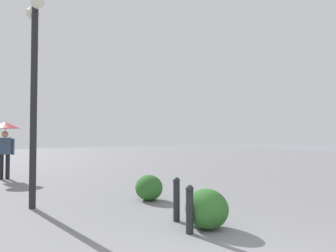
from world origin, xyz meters
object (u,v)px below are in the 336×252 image
Objects in this scene: lamppost at (34,72)px; bollard_mid at (177,198)px; bollard_near at (190,208)px; pedestrian at (5,134)px.

lamppost reaches higher than bollard_mid.
lamppost is 5.82× the size of bollard_near.
bollard_mid is at bearing -15.71° from bollard_near.
lamppost is 5.34m from pedestrian.
lamppost is at bearing 31.98° from bollard_near.
lamppost is at bearing 41.40° from bollard_mid.
pedestrian is at bearing 17.77° from bollard_mid.
pedestrian is at bearing 15.15° from bollard_near.
lamppost is 5.64× the size of bollard_mid.
lamppost is at bearing -176.58° from pedestrian.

